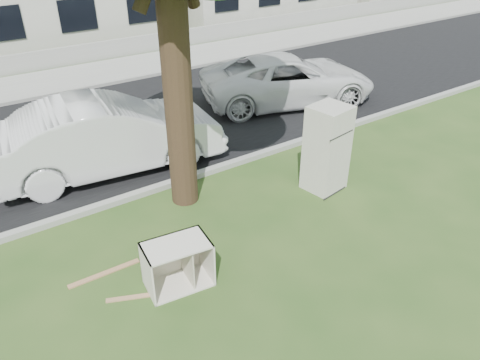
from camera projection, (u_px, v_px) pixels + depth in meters
ground at (251, 236)px, 8.63m from camera, size 120.00×120.00×0.00m
road at (125, 126)px, 12.89m from camera, size 120.00×7.00×0.01m
kerb_near at (187, 180)px, 10.37m from camera, size 120.00×0.18×0.12m
kerb_far at (83, 90)px, 15.42m from camera, size 120.00×0.18×0.12m
sidewalk at (69, 78)px, 16.44m from camera, size 120.00×2.80×0.01m
low_wall at (55, 58)px, 17.40m from camera, size 120.00×0.15×0.70m
fridge at (327, 149)px, 9.67m from camera, size 0.86×0.82×1.85m
cabinet at (178, 264)px, 7.35m from camera, size 1.09×0.76×0.80m
plank_a at (105, 273)px, 7.74m from camera, size 1.21×0.12×0.02m
plank_b at (135, 297)px, 7.28m from camera, size 0.84×0.42×0.02m
plank_c at (164, 257)px, 8.11m from camera, size 0.47×0.66×0.02m
car_center at (108, 135)px, 10.44m from camera, size 5.28×2.39×1.68m
car_right at (288, 79)px, 14.13m from camera, size 5.74×3.97×1.46m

